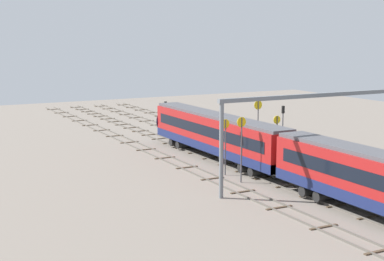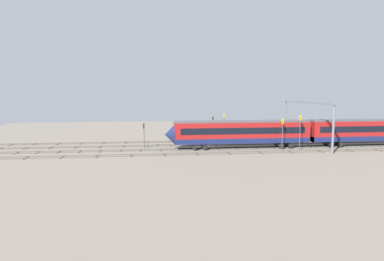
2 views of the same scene
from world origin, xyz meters
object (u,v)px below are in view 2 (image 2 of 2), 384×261
at_px(signal_light_trackside_approach, 144,132).
at_px(signal_light_trackside_departure, 213,125).
at_px(speed_sign_far_trackside, 224,123).
at_px(relay_cabinet, 203,135).
at_px(speed_sign_distant_end, 282,130).
at_px(train, 305,133).
at_px(speed_sign_near_foreground, 300,128).
at_px(speed_sign_mid_trackside, 244,128).
at_px(overhead_gantry, 306,112).

xyz_separation_m(signal_light_trackside_approach, signal_light_trackside_departure, (-14.02, -8.95, 0.25)).
distance_m(speed_sign_far_trackside, relay_cabinet, 7.28).
xyz_separation_m(speed_sign_far_trackside, signal_light_trackside_departure, (1.35, -4.51, -0.74)).
xyz_separation_m(speed_sign_far_trackside, speed_sign_distant_end, (-8.14, 9.23, -0.45)).
height_order(train, speed_sign_near_foreground, speed_sign_near_foreground).
bearing_deg(signal_light_trackside_approach, speed_sign_distant_end, 168.49).
relative_size(speed_sign_near_foreground, relay_cabinet, 3.26).
relative_size(speed_sign_far_trackside, relay_cabinet, 3.20).
bearing_deg(speed_sign_mid_trackside, signal_light_trackside_approach, 12.23).
xyz_separation_m(train, speed_sign_mid_trackside, (9.61, -6.28, 0.36)).
height_order(overhead_gantry, signal_light_trackside_approach, overhead_gantry).
bearing_deg(speed_sign_distant_end, speed_sign_near_foreground, 176.99).
xyz_separation_m(speed_sign_distant_end, signal_light_trackside_approach, (23.51, -4.79, -0.54)).
relative_size(speed_sign_mid_trackside, relay_cabinet, 2.52).
bearing_deg(speed_sign_near_foreground, speed_sign_far_trackside, -39.94).
xyz_separation_m(overhead_gantry, speed_sign_near_foreground, (3.58, 5.31, -2.44)).
height_order(speed_sign_near_foreground, speed_sign_distant_end, speed_sign_near_foreground).
bearing_deg(overhead_gantry, speed_sign_far_trackside, -15.39).
xyz_separation_m(speed_sign_mid_trackside, relay_cabinet, (7.17, -6.07, -2.10)).
bearing_deg(signal_light_trackside_approach, overhead_gantry, -179.31).
xyz_separation_m(speed_sign_near_foreground, signal_light_trackside_approach, (26.58, -4.95, -0.92)).
relative_size(speed_sign_distant_end, signal_light_trackside_departure, 1.11).
bearing_deg(speed_sign_near_foreground, overhead_gantry, -124.00).
distance_m(overhead_gantry, signal_light_trackside_approach, 30.35).
xyz_separation_m(overhead_gantry, relay_cabinet, (17.96, -9.91, -5.36)).
height_order(speed_sign_near_foreground, signal_light_trackside_departure, speed_sign_near_foreground).
bearing_deg(speed_sign_near_foreground, signal_light_trackside_departure, -47.91).
distance_m(speed_sign_mid_trackside, relay_cabinet, 9.63).
height_order(speed_sign_near_foreground, relay_cabinet, speed_sign_near_foreground).
height_order(overhead_gantry, speed_sign_near_foreground, overhead_gantry).
bearing_deg(overhead_gantry, train, 64.25).
height_order(train, speed_sign_distant_end, speed_sign_distant_end).
bearing_deg(signal_light_trackside_departure, speed_sign_near_foreground, 132.09).
bearing_deg(relay_cabinet, train, 143.64).
bearing_deg(speed_sign_near_foreground, relay_cabinet, -46.63).
xyz_separation_m(overhead_gantry, speed_sign_mid_trackside, (10.79, -3.84, -3.27)).
height_order(train, signal_light_trackside_departure, train).
bearing_deg(speed_sign_far_trackside, signal_light_trackside_approach, 16.10).
relative_size(train, overhead_gantry, 2.56).
relative_size(speed_sign_near_foreground, signal_light_trackside_approach, 1.35).
height_order(overhead_gantry, relay_cabinet, overhead_gantry).
bearing_deg(train, overhead_gantry, -115.75).
relative_size(overhead_gantry, relay_cabinet, 10.67).
height_order(speed_sign_distant_end, relay_cabinet, speed_sign_distant_end).
bearing_deg(speed_sign_distant_end, overhead_gantry, -142.25).
bearing_deg(signal_light_trackside_approach, speed_sign_far_trackside, -163.90).
xyz_separation_m(train, overhead_gantry, (-1.18, -2.45, 3.63)).
xyz_separation_m(speed_sign_near_foreground, signal_light_trackside_departure, (12.56, -13.90, -0.67)).
relative_size(train, relay_cabinet, 27.33).
xyz_separation_m(speed_sign_mid_trackside, signal_light_trackside_departure, (5.35, -4.75, 0.15)).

